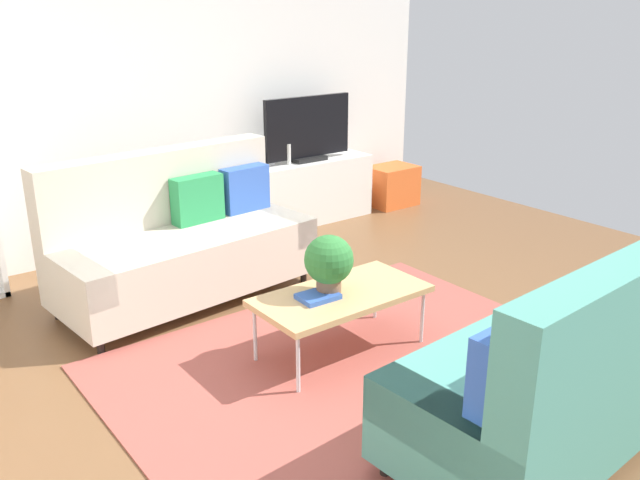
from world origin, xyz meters
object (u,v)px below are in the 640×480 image
(tv, at_px, (308,130))
(table_book_0, at_px, (318,296))
(tv_console, at_px, (307,191))
(potted_plant, at_px, (329,262))
(couch_beige, at_px, (182,241))
(storage_trunk, at_px, (392,186))
(couch_green, at_px, (570,367))
(coffee_table, at_px, (341,297))
(vase_1, at_px, (270,157))
(vase_0, at_px, (255,160))
(bottle_0, at_px, (289,154))

(tv, relative_size, table_book_0, 4.17)
(tv_console, relative_size, potted_plant, 3.67)
(couch_beige, relative_size, storage_trunk, 3.79)
(tv_console, bearing_deg, couch_green, -107.44)
(coffee_table, xyz_separation_m, vase_1, (1.07, 2.43, 0.33))
(couch_green, relative_size, vase_1, 12.00)
(tv_console, distance_m, vase_0, 0.70)
(tv, distance_m, table_book_0, 2.92)
(tv, xyz_separation_m, bottle_0, (-0.25, -0.02, -0.21))
(tv, distance_m, vase_0, 0.63)
(vase_0, height_order, vase_1, vase_1)
(tv_console, distance_m, vase_1, 0.58)
(tv, relative_size, storage_trunk, 1.92)
(couch_green, xyz_separation_m, coffee_table, (-0.29, 1.42, -0.05))
(storage_trunk, bearing_deg, vase_0, 174.90)
(coffee_table, height_order, table_book_0, table_book_0)
(tv, xyz_separation_m, vase_0, (-0.58, 0.07, -0.24))
(vase_1, bearing_deg, table_book_0, -117.19)
(tv_console, relative_size, tv, 1.40)
(potted_plant, xyz_separation_m, vase_0, (0.97, 2.40, 0.08))
(potted_plant, xyz_separation_m, bottle_0, (1.31, 2.31, 0.11))
(coffee_table, bearing_deg, table_book_0, 175.10)
(vase_0, bearing_deg, couch_beige, -141.97)
(tv, height_order, vase_1, tv)
(tv_console, xyz_separation_m, tv, (0.00, -0.02, 0.63))
(potted_plant, bearing_deg, table_book_0, -168.06)
(storage_trunk, bearing_deg, couch_green, -121.78)
(couch_green, xyz_separation_m, potted_plant, (-0.36, 1.46, 0.19))
(coffee_table, relative_size, vase_1, 6.78)
(couch_green, xyz_separation_m, storage_trunk, (2.30, 3.71, -0.23))
(storage_trunk, xyz_separation_m, table_book_0, (-2.75, -2.27, 0.22))
(potted_plant, relative_size, vase_1, 2.35)
(storage_trunk, xyz_separation_m, vase_1, (-1.51, 0.15, 0.50))
(bottle_0, bearing_deg, tv_console, 9.20)
(coffee_table, relative_size, storage_trunk, 2.12)
(storage_trunk, height_order, potted_plant, potted_plant)
(couch_green, distance_m, storage_trunk, 4.37)
(tv, height_order, potted_plant, tv)
(storage_trunk, height_order, table_book_0, table_book_0)
(vase_1, height_order, bottle_0, bottle_0)
(vase_0, height_order, bottle_0, bottle_0)
(storage_trunk, relative_size, vase_1, 3.21)
(storage_trunk, bearing_deg, coffee_table, -138.52)
(table_book_0, relative_size, bottle_0, 1.19)
(coffee_table, distance_m, table_book_0, 0.18)
(tv_console, xyz_separation_m, bottle_0, (-0.25, -0.04, 0.42))
(tv_console, bearing_deg, vase_1, 173.08)
(couch_beige, height_order, tv, tv)
(potted_plant, bearing_deg, storage_trunk, 40.26)
(couch_beige, distance_m, bottle_0, 1.89)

